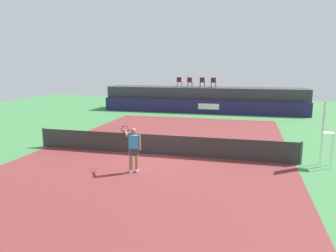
# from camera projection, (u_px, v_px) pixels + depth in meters

# --- Properties ---
(ground_plane) EXTENTS (48.00, 48.00, 0.00)m
(ground_plane) POSITION_uv_depth(u_px,v_px,m) (174.00, 140.00, 17.77)
(ground_plane) COLOR #3D7A42
(court_inner) EXTENTS (12.00, 22.00, 0.00)m
(court_inner) POSITION_uv_depth(u_px,v_px,m) (159.00, 155.00, 14.92)
(court_inner) COLOR maroon
(court_inner) RESTS_ON ground
(sponsor_wall) EXTENTS (18.00, 0.22, 1.20)m
(sponsor_wall) POSITION_uv_depth(u_px,v_px,m) (201.00, 107.00, 27.66)
(sponsor_wall) COLOR #231E4C
(sponsor_wall) RESTS_ON ground
(spectator_platform) EXTENTS (18.00, 2.80, 2.20)m
(spectator_platform) POSITION_uv_depth(u_px,v_px,m) (204.00, 99.00, 29.29)
(spectator_platform) COLOR #38383D
(spectator_platform) RESTS_ON ground
(spectator_chair_far_left) EXTENTS (0.45, 0.45, 0.89)m
(spectator_chair_far_left) POSITION_uv_depth(u_px,v_px,m) (179.00, 81.00, 29.58)
(spectator_chair_far_left) COLOR #561919
(spectator_chair_far_left) RESTS_ON spectator_platform
(spectator_chair_left) EXTENTS (0.48, 0.48, 0.89)m
(spectator_chair_left) POSITION_uv_depth(u_px,v_px,m) (190.00, 82.00, 28.95)
(spectator_chair_left) COLOR #561919
(spectator_chair_left) RESTS_ON spectator_platform
(spectator_chair_center) EXTENTS (0.46, 0.46, 0.89)m
(spectator_chair_center) POSITION_uv_depth(u_px,v_px,m) (202.00, 82.00, 28.77)
(spectator_chair_center) COLOR #561919
(spectator_chair_center) RESTS_ON spectator_platform
(spectator_chair_right) EXTENTS (0.44, 0.44, 0.89)m
(spectator_chair_right) POSITION_uv_depth(u_px,v_px,m) (213.00, 82.00, 28.43)
(spectator_chair_right) COLOR #561919
(spectator_chair_right) RESTS_ON spectator_platform
(umpire_chair) EXTENTS (0.48, 0.48, 2.76)m
(umpire_chair) POSITION_uv_depth(u_px,v_px,m) (325.00, 129.00, 12.93)
(umpire_chair) COLOR white
(umpire_chair) RESTS_ON ground
(tennis_net) EXTENTS (12.40, 0.02, 0.95)m
(tennis_net) POSITION_uv_depth(u_px,v_px,m) (159.00, 145.00, 14.83)
(tennis_net) COLOR #2D2D2D
(tennis_net) RESTS_ON ground
(net_post_near) EXTENTS (0.10, 0.10, 1.00)m
(net_post_near) POSITION_uv_depth(u_px,v_px,m) (43.00, 137.00, 16.32)
(net_post_near) COLOR #4C4C51
(net_post_near) RESTS_ON ground
(net_post_far) EXTENTS (0.10, 0.10, 1.00)m
(net_post_far) POSITION_uv_depth(u_px,v_px,m) (301.00, 153.00, 13.33)
(net_post_far) COLOR #4C4C51
(net_post_far) RESTS_ON ground
(tennis_player) EXTENTS (1.05, 1.05, 1.77)m
(tennis_player) POSITION_uv_depth(u_px,v_px,m) (133.00, 148.00, 12.31)
(tennis_player) COLOR white
(tennis_player) RESTS_ON court_inner
(tennis_ball) EXTENTS (0.07, 0.07, 0.07)m
(tennis_ball) POSITION_uv_depth(u_px,v_px,m) (227.00, 134.00, 19.14)
(tennis_ball) COLOR #D8EA33
(tennis_ball) RESTS_ON court_inner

